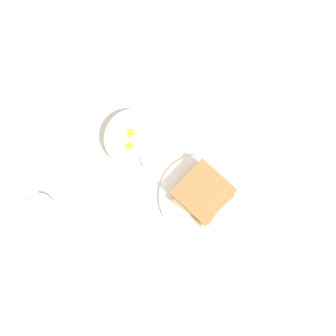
% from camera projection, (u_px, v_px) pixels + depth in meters
% --- Properties ---
extents(ground_plane, '(3.00, 3.00, 0.00)m').
position_uv_depth(ground_plane, '(119.00, 171.00, 0.75)').
color(ground_plane, beige).
extents(egg_bowl, '(0.13, 0.13, 0.08)m').
position_uv_depth(egg_bowl, '(134.00, 140.00, 0.73)').
color(egg_bowl, white).
rests_on(egg_bowl, ground_plane).
extents(toast_plate, '(0.19, 0.19, 0.01)m').
position_uv_depth(toast_plate, '(201.00, 197.00, 0.73)').
color(toast_plate, white).
rests_on(toast_plate, ground_plane).
extents(toast_sandwich, '(0.13, 0.12, 0.05)m').
position_uv_depth(toast_sandwich, '(203.00, 193.00, 0.70)').
color(toast_sandwich, brown).
rests_on(toast_sandwich, toast_plate).
extents(soup_spoon, '(0.09, 0.16, 0.04)m').
position_uv_depth(soup_spoon, '(41.00, 206.00, 0.72)').
color(soup_spoon, white).
rests_on(soup_spoon, ground_plane).
extents(congee_bowl, '(0.13, 0.13, 0.05)m').
position_uv_depth(congee_bowl, '(22.00, 135.00, 0.73)').
color(congee_bowl, white).
rests_on(congee_bowl, ground_plane).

